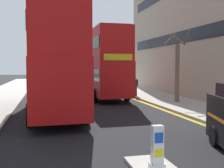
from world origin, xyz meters
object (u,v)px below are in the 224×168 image
object	(u,v)px
double_decker_bus_away	(55,60)
keep_left_bollard	(157,149)
double_decker_bus_oncoming	(102,62)
pedestrian_far	(136,86)

from	to	relation	value
double_decker_bus_away	keep_left_bollard	bearing A→B (deg)	-77.33
double_decker_bus_oncoming	pedestrian_far	distance (m)	3.60
double_decker_bus_away	pedestrian_far	xyz separation A→B (m)	(6.96, 6.34, -2.04)
keep_left_bollard	pedestrian_far	world-z (taller)	pedestrian_far
double_decker_bus_oncoming	pedestrian_far	size ratio (longest dim) A/B	6.69
double_decker_bus_away	double_decker_bus_oncoming	world-z (taller)	same
pedestrian_far	double_decker_bus_oncoming	bearing A→B (deg)	158.09
pedestrian_far	keep_left_bollard	bearing A→B (deg)	-106.77
keep_left_bollard	pedestrian_far	distance (m)	16.65
keep_left_bollard	double_decker_bus_away	distance (m)	10.13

